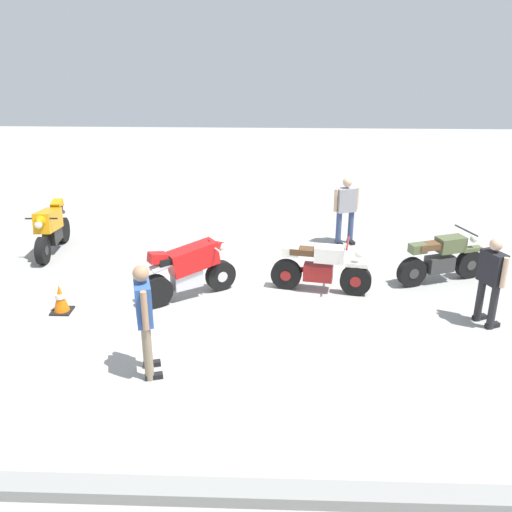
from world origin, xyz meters
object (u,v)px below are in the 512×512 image
object	(u,v)px
motorcycle_olive_vintage	(441,259)
motorcycle_cream_vintage	(320,268)
traffic_cone	(60,299)
person_in_black_shirt	(491,277)
motorcycle_orange_sportbike	(51,228)
person_in_blue_shirt	(144,313)
person_in_gray_shirt	(346,207)
motorcycle_red_sportbike	(189,269)

from	to	relation	value
motorcycle_olive_vintage	motorcycle_cream_vintage	distance (m)	2.52
traffic_cone	person_in_black_shirt	bearing A→B (deg)	178.62
motorcycle_orange_sportbike	person_in_blue_shirt	size ratio (longest dim) A/B	1.12
motorcycle_orange_sportbike	motorcycle_olive_vintage	distance (m)	8.53
person_in_black_shirt	traffic_cone	size ratio (longest dim) A/B	3.01
person_in_gray_shirt	traffic_cone	distance (m)	6.67
motorcycle_cream_vintage	person_in_black_shirt	xyz separation A→B (m)	(-2.77, 1.22, 0.41)
traffic_cone	motorcycle_red_sportbike	bearing A→B (deg)	-163.33
motorcycle_red_sportbike	person_in_black_shirt	world-z (taller)	person_in_black_shirt
motorcycle_orange_sportbike	motorcycle_olive_vintage	xyz separation A→B (m)	(-8.43, 1.31, -0.11)
traffic_cone	motorcycle_cream_vintage	bearing A→B (deg)	-167.62
person_in_black_shirt	person_in_blue_shirt	size ratio (longest dim) A/B	0.91
motorcycle_red_sportbike	traffic_cone	size ratio (longest dim) A/B	3.26
traffic_cone	motorcycle_orange_sportbike	bearing A→B (deg)	-66.99
motorcycle_cream_vintage	person_in_blue_shirt	size ratio (longest dim) A/B	1.11
person_in_blue_shirt	person_in_gray_shirt	bearing A→B (deg)	41.49
motorcycle_red_sportbike	traffic_cone	bearing A→B (deg)	162.94
person_in_gray_shirt	motorcycle_olive_vintage	bearing A→B (deg)	18.25
person_in_gray_shirt	person_in_blue_shirt	xyz separation A→B (m)	(3.50, 5.60, 0.10)
motorcycle_red_sportbike	person_in_gray_shirt	world-z (taller)	person_in_gray_shirt
person_in_blue_shirt	person_in_black_shirt	bearing A→B (deg)	0.74
motorcycle_cream_vintage	person_in_gray_shirt	world-z (taller)	person_in_gray_shirt
person_in_gray_shirt	motorcycle_orange_sportbike	bearing A→B (deg)	-103.27
motorcycle_orange_sportbike	traffic_cone	bearing A→B (deg)	19.94
motorcycle_olive_vintage	person_in_black_shirt	xyz separation A→B (m)	(-0.31, 1.76, 0.41)
motorcycle_orange_sportbike	person_in_gray_shirt	bearing A→B (deg)	93.93
motorcycle_orange_sportbike	person_in_black_shirt	world-z (taller)	person_in_black_shirt
person_in_blue_shirt	traffic_cone	size ratio (longest dim) A/B	3.30
person_in_black_shirt	person_in_gray_shirt	xyz separation A→B (m)	(2.01, -3.89, 0.01)
motorcycle_orange_sportbike	motorcycle_red_sportbike	xyz separation A→B (m)	(-3.48, 2.21, 0.00)
person_in_gray_shirt	traffic_cone	bearing A→B (deg)	-76.29
motorcycle_cream_vintage	motorcycle_orange_sportbike	bearing A→B (deg)	173.01
person_in_blue_shirt	motorcycle_red_sportbike	bearing A→B (deg)	67.93
person_in_black_shirt	person_in_blue_shirt	xyz separation A→B (m)	(5.51, 1.71, 0.11)
motorcycle_red_sportbike	person_in_blue_shirt	world-z (taller)	person_in_blue_shirt
person_in_gray_shirt	person_in_black_shirt	bearing A→B (deg)	7.04
person_in_black_shirt	person_in_blue_shirt	world-z (taller)	person_in_blue_shirt
motorcycle_orange_sportbike	traffic_cone	distance (m)	3.15
person_in_gray_shirt	traffic_cone	xyz separation A→B (m)	(5.50, 3.71, -0.65)
motorcycle_orange_sportbike	person_in_black_shirt	bearing A→B (deg)	67.60
person_in_gray_shirt	person_in_blue_shirt	bearing A→B (deg)	-52.28
motorcycle_orange_sportbike	motorcycle_cream_vintage	world-z (taller)	motorcycle_orange_sportbike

